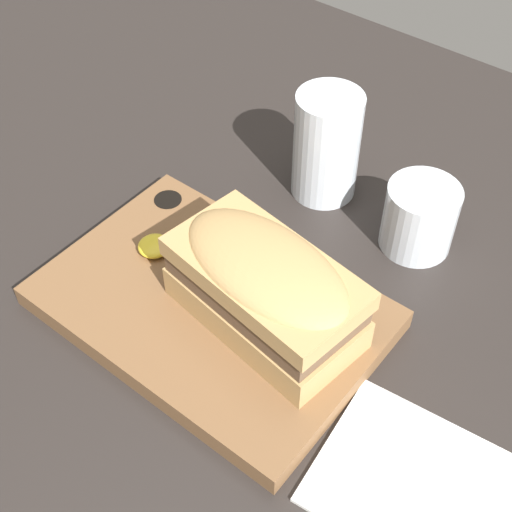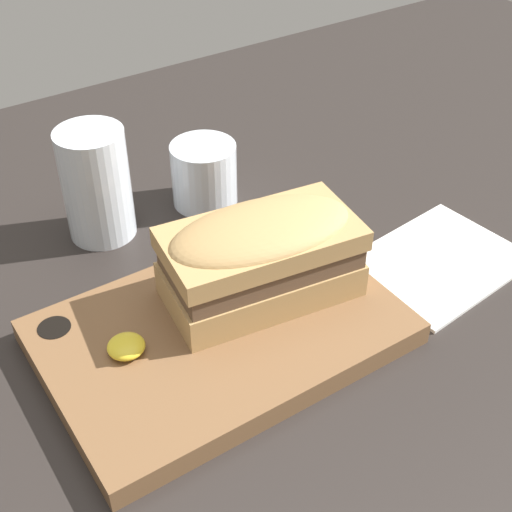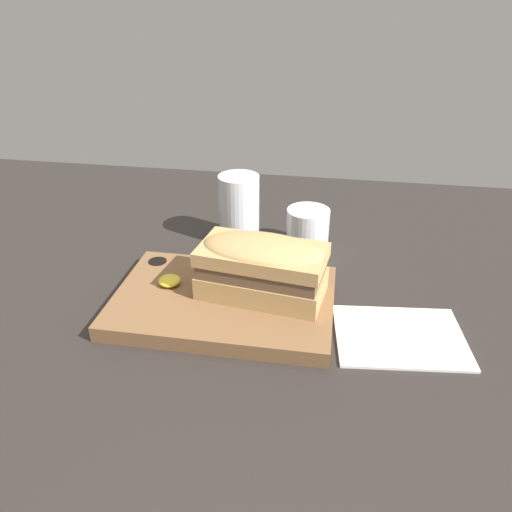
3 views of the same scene
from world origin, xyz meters
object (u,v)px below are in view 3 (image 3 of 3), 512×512
object	(u,v)px
wine_glass	(308,231)
sandwich	(262,265)
napkin	(400,336)
serving_board	(224,301)
water_glass	(239,213)

from	to	relation	value
wine_glass	sandwich	bearing A→B (deg)	-104.76
wine_glass	napkin	size ratio (longest dim) A/B	0.41
serving_board	napkin	world-z (taller)	serving_board
sandwich	wine_glass	size ratio (longest dim) A/B	2.50
sandwich	napkin	distance (cm)	21.34
napkin	serving_board	bearing A→B (deg)	173.35
napkin	sandwich	bearing A→B (deg)	167.57
water_glass	wine_glass	distance (cm)	12.81
serving_board	water_glass	xyz separation A→B (cm)	(-1.96, 21.93, 4.31)
sandwich	napkin	bearing A→B (deg)	-12.43
serving_board	wine_glass	xyz separation A→B (cm)	(10.65, 20.89, 2.33)
serving_board	napkin	bearing A→B (deg)	-6.65
water_glass	wine_glass	world-z (taller)	water_glass
water_glass	napkin	world-z (taller)	water_glass
sandwich	wine_glass	distance (cm)	20.46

